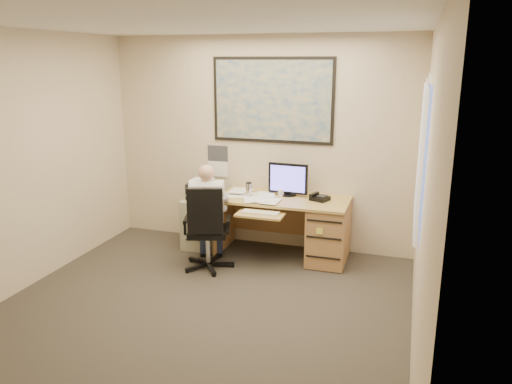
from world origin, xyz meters
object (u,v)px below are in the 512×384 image
(desk, at_px, (309,224))
(office_chair, at_px, (205,245))
(person, at_px, (208,217))
(filing_cabinet, at_px, (204,217))

(desk, relative_size, office_chair, 1.57)
(desk, relative_size, person, 1.29)
(desk, distance_m, office_chair, 1.30)
(desk, xyz_separation_m, person, (-1.07, -0.61, 0.17))
(filing_cabinet, relative_size, person, 0.73)
(desk, xyz_separation_m, filing_cabinet, (-1.41, 0.02, -0.06))
(office_chair, bearing_deg, filing_cabinet, 97.16)
(desk, height_order, filing_cabinet, desk)
(office_chair, height_order, person, person)
(desk, distance_m, person, 1.25)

